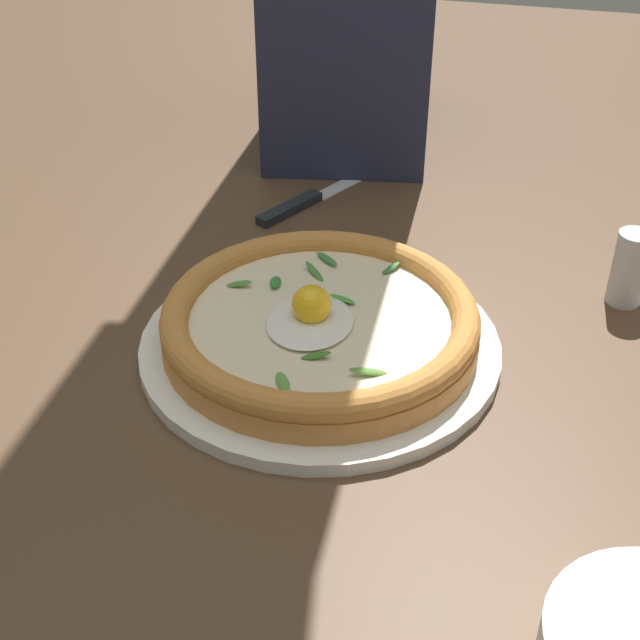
% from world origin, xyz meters
% --- Properties ---
extents(ground_plane, '(2.40, 2.40, 0.03)m').
position_xyz_m(ground_plane, '(0.00, 0.00, -0.01)').
color(ground_plane, brown).
rests_on(ground_plane, ground).
extents(pizza_plate, '(0.31, 0.31, 0.01)m').
position_xyz_m(pizza_plate, '(-0.03, 0.02, 0.01)').
color(pizza_plate, white).
rests_on(pizza_plate, ground).
extents(pizza, '(0.27, 0.27, 0.06)m').
position_xyz_m(pizza, '(-0.03, 0.02, 0.03)').
color(pizza, '#CC8441').
rests_on(pizza, pizza_plate).
extents(table_knife, '(0.20, 0.11, 0.01)m').
position_xyz_m(table_knife, '(-0.30, -0.06, 0.00)').
color(table_knife, silver).
rests_on(table_knife, ground).
extents(pepper_shaker, '(0.03, 0.03, 0.07)m').
position_xyz_m(pepper_shaker, '(-0.18, 0.27, 0.04)').
color(pepper_shaker, silver).
rests_on(pepper_shaker, ground).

